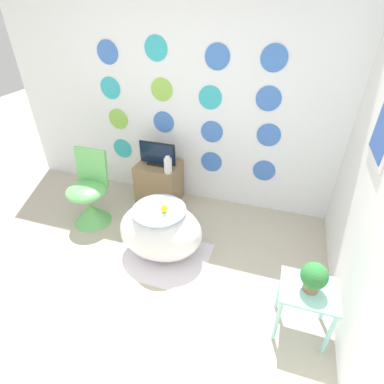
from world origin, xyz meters
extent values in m
plane|color=#BCB29E|center=(0.00, 0.00, 0.00)|extent=(12.00, 12.00, 0.00)
cube|color=white|center=(0.00, 2.13, 1.30)|extent=(4.44, 0.04, 2.60)
cylinder|color=#33B2BF|center=(-0.89, 2.10, 0.54)|extent=(0.26, 0.01, 0.26)
cylinder|color=#8CCC4C|center=(-0.34, 2.10, 0.52)|extent=(0.26, 0.01, 0.26)
cylinder|color=#3F72CC|center=(0.31, 2.10, 0.53)|extent=(0.26, 0.01, 0.26)
cylinder|color=#3F72CC|center=(0.94, 2.10, 0.52)|extent=(0.26, 0.01, 0.26)
cylinder|color=#8CCC4C|center=(-0.89, 2.10, 0.94)|extent=(0.26, 0.01, 0.26)
cylinder|color=#3F72CC|center=(-0.28, 2.10, 0.96)|extent=(0.26, 0.01, 0.26)
cylinder|color=#3F72CC|center=(0.30, 2.10, 0.92)|extent=(0.26, 0.01, 0.26)
cylinder|color=#3F72CC|center=(0.93, 2.10, 0.96)|extent=(0.26, 0.01, 0.26)
cylinder|color=#33B2BF|center=(-0.94, 2.10, 1.30)|extent=(0.26, 0.01, 0.26)
cylinder|color=#8CCC4C|center=(-0.29, 2.10, 1.34)|extent=(0.26, 0.01, 0.26)
cylinder|color=#33B2BF|center=(0.27, 2.10, 1.30)|extent=(0.26, 0.01, 0.26)
cylinder|color=#3F72CC|center=(0.88, 2.10, 1.34)|extent=(0.26, 0.01, 0.26)
cylinder|color=#3F72CC|center=(-0.91, 2.10, 1.69)|extent=(0.26, 0.01, 0.26)
cylinder|color=#33B2BF|center=(-0.33, 2.10, 1.75)|extent=(0.26, 0.01, 0.26)
cylinder|color=#3F72CC|center=(0.33, 2.10, 1.71)|extent=(0.26, 0.01, 0.26)
cylinder|color=#3F72CC|center=(0.88, 2.10, 1.72)|extent=(0.26, 0.01, 0.26)
cube|color=white|center=(1.74, 1.05, 1.30)|extent=(0.04, 3.11, 2.60)
cube|color=silver|center=(0.10, 0.93, 0.00)|extent=(0.96, 0.70, 0.01)
ellipsoid|color=white|center=(0.09, 1.02, 0.28)|extent=(0.83, 0.62, 0.56)
cylinder|color=#B2DBEA|center=(0.09, 1.02, 0.54)|extent=(0.51, 0.51, 0.01)
sphere|color=yellow|center=(0.16, 0.99, 0.59)|extent=(0.06, 0.06, 0.06)
sphere|color=yellow|center=(0.16, 0.98, 0.62)|extent=(0.04, 0.04, 0.04)
cone|color=orange|center=(0.16, 0.96, 0.62)|extent=(0.02, 0.02, 0.02)
cone|color=#66C166|center=(-0.87, 1.24, 0.12)|extent=(0.42, 0.42, 0.23)
ellipsoid|color=#66C166|center=(-0.87, 1.24, 0.42)|extent=(0.44, 0.44, 0.16)
cube|color=#66C166|center=(-0.87, 1.41, 0.63)|extent=(0.38, 0.09, 0.42)
cube|color=#8E704C|center=(-0.29, 1.87, 0.26)|extent=(0.50, 0.42, 0.52)
cube|color=white|center=(-0.29, 1.67, 0.36)|extent=(0.43, 0.01, 0.15)
cube|color=black|center=(-0.29, 1.87, 0.53)|extent=(0.23, 0.12, 0.02)
cube|color=black|center=(-0.29, 1.87, 0.67)|extent=(0.44, 0.01, 0.27)
cube|color=#0F1E38|center=(-0.29, 1.87, 0.67)|extent=(0.42, 0.01, 0.25)
cylinder|color=white|center=(-0.10, 1.72, 0.61)|extent=(0.09, 0.09, 0.17)
cylinder|color=white|center=(-0.10, 1.72, 0.71)|extent=(0.05, 0.05, 0.03)
cube|color=#99E0D8|center=(1.44, 0.56, 0.46)|extent=(0.41, 0.34, 0.02)
cylinder|color=#99E0D8|center=(1.26, 0.41, 0.22)|extent=(0.03, 0.03, 0.45)
cylinder|color=#99E0D8|center=(1.62, 0.41, 0.22)|extent=(0.03, 0.03, 0.45)
cylinder|color=#99E0D8|center=(1.26, 0.71, 0.22)|extent=(0.03, 0.03, 0.45)
cylinder|color=#99E0D8|center=(1.62, 0.71, 0.22)|extent=(0.03, 0.03, 0.45)
cylinder|color=#8C6B4C|center=(1.44, 0.56, 0.50)|extent=(0.11, 0.11, 0.06)
sphere|color=#2D7A38|center=(1.44, 0.56, 0.62)|extent=(0.19, 0.19, 0.19)
camera|label=1|loc=(1.06, -1.02, 2.23)|focal=28.00mm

